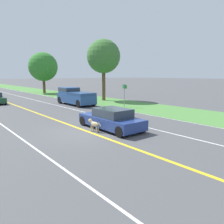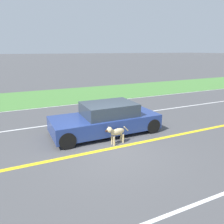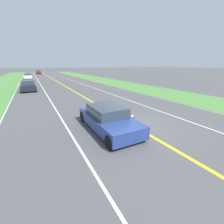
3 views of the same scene
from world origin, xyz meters
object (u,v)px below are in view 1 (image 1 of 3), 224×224
at_px(roadside_tree_right_near, 104,57).
at_px(street_sign, 124,93).
at_px(dog, 94,124).
at_px(pickup_truck, 75,96).
at_px(ego_car, 111,119).
at_px(roadside_tree_right_far, 43,67).

height_order(roadside_tree_right_near, street_sign, roadside_tree_right_near).
xyz_separation_m(dog, pickup_truck, (5.16, 11.29, 0.49)).
bearing_deg(roadside_tree_right_near, dog, -129.15).
bearing_deg(roadside_tree_right_near, ego_car, -125.29).
distance_m(pickup_truck, roadside_tree_right_near, 6.93).
height_order(dog, street_sign, street_sign).
bearing_deg(roadside_tree_right_near, street_sign, -108.10).
bearing_deg(pickup_truck, roadside_tree_right_far, 78.70).
distance_m(ego_car, street_sign, 9.42).
bearing_deg(street_sign, roadside_tree_right_far, 88.74).
relative_size(roadside_tree_right_far, street_sign, 3.09).
distance_m(ego_car, pickup_truck, 12.08).
xyz_separation_m(pickup_truck, roadside_tree_right_near, (5.00, 1.19, 4.66)).
bearing_deg(pickup_truck, dog, -114.58).
relative_size(roadside_tree_right_near, street_sign, 3.28).
height_order(roadside_tree_right_near, roadside_tree_right_far, roadside_tree_right_near).
bearing_deg(roadside_tree_right_near, pickup_truck, -166.56).
xyz_separation_m(dog, roadside_tree_right_far, (8.61, 28.51, 4.28)).
height_order(pickup_truck, roadside_tree_right_far, roadside_tree_right_far).
xyz_separation_m(ego_car, pickup_truck, (3.93, 11.42, 0.35)).
xyz_separation_m(roadside_tree_right_near, street_sign, (-2.04, -6.25, -4.12)).
relative_size(pickup_truck, street_sign, 2.26).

